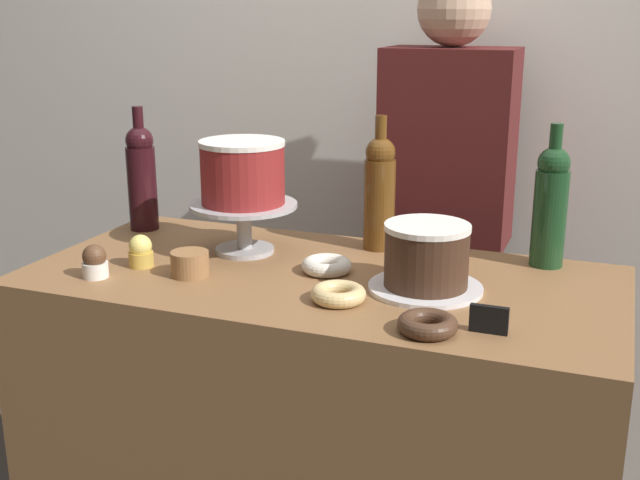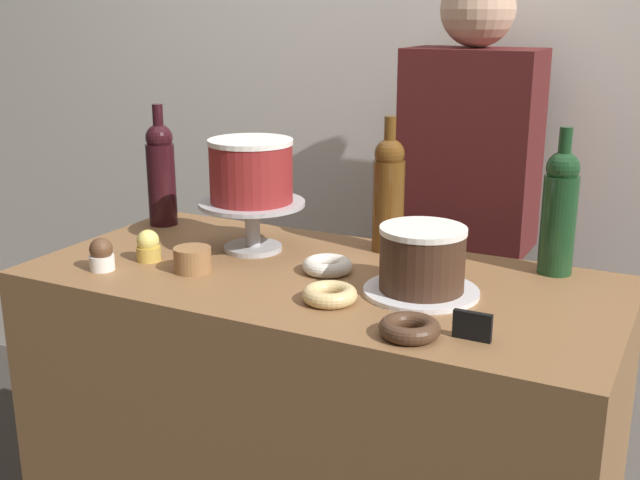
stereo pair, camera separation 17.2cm
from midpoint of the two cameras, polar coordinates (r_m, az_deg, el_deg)
The scene contains 17 objects.
back_wall at distance 2.50m, azimuth 5.46°, elevation 11.65°, with size 6.00×0.05×2.60m.
display_counter at distance 1.95m, azimuth -2.63°, elevation -15.68°, with size 1.30×0.62×0.94m.
cake_stand_pedestal at distance 1.90m, azimuth -8.11°, elevation 1.51°, with size 0.26×0.26×0.12m.
white_layer_cake at distance 1.87m, azimuth -8.24°, elevation 4.84°, with size 0.20×0.20×0.15m.
silver_serving_platter at distance 1.66m, azimuth 4.66°, elevation -3.49°, with size 0.24×0.24×0.01m.
chocolate_round_cake at distance 1.63m, azimuth 4.71°, elevation -1.14°, with size 0.18×0.18×0.13m.
wine_bottle_dark_red at distance 2.15m, azimuth -15.01°, elevation 4.47°, with size 0.08×0.08×0.33m.
wine_bottle_amber at distance 1.90m, azimuth 1.74°, elevation 3.54°, with size 0.08×0.08×0.33m.
wine_bottle_green at distance 1.82m, azimuth 13.72°, elevation 2.50°, with size 0.08×0.08×0.33m.
cupcake_chocolate at distance 1.81m, azimuth -18.58°, elevation -1.56°, with size 0.06×0.06×0.07m.
cupcake_lemon at distance 1.86m, azimuth -15.41°, elevation -0.86°, with size 0.06×0.06×0.07m.
donut_sugar at distance 1.76m, azimuth -2.32°, elevation -1.89°, with size 0.11×0.11×0.03m.
donut_chocolate at distance 1.44m, azimuth 4.37°, elevation -6.14°, with size 0.11×0.11×0.03m.
donut_glazed at distance 1.58m, azimuth -1.79°, elevation -3.97°, with size 0.11×0.11×0.03m.
cookie_stack at distance 1.77m, azimuth -12.13°, elevation -1.72°, with size 0.08×0.08×0.05m.
price_sign_chalkboard at distance 1.45m, azimuth 8.77°, elevation -5.75°, with size 0.07×0.01×0.05m.
barista_figure at distance 2.32m, azimuth 6.81°, elevation -0.33°, with size 0.36×0.22×1.60m.
Camera 1 is at (0.59, -1.54, 1.50)m, focal length 44.39 mm.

